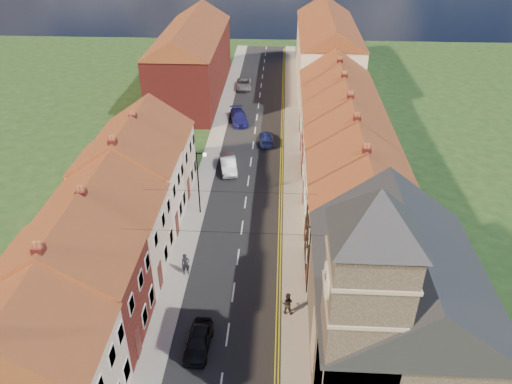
{
  "coord_description": "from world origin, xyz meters",
  "views": [
    {
      "loc": [
        3.1,
        -16.74,
        24.95
      ],
      "look_at": [
        1.19,
        18.22,
        3.5
      ],
      "focal_mm": 35.0,
      "sensor_mm": 36.0,
      "label": 1
    }
  ],
  "objects_px": {
    "church": "(393,303)",
    "pedestrian_right": "(287,303)",
    "car_near": "(198,341)",
    "car_distant": "(244,84)",
    "lamppost": "(199,179)",
    "pedestrian_left": "(186,264)",
    "car_far": "(239,117)",
    "car_mid": "(228,164)",
    "car_far_b": "(267,138)"
  },
  "relations": [
    {
      "from": "car_distant",
      "to": "pedestrian_left",
      "type": "distance_m",
      "value": 40.88
    },
    {
      "from": "church",
      "to": "car_distant",
      "type": "relative_size",
      "value": 3.37
    },
    {
      "from": "church",
      "to": "car_near",
      "type": "height_order",
      "value": "church"
    },
    {
      "from": "car_far",
      "to": "car_distant",
      "type": "distance_m",
      "value": 12.24
    },
    {
      "from": "car_distant",
      "to": "car_far_b",
      "type": "bearing_deg",
      "value": -79.8
    },
    {
      "from": "car_mid",
      "to": "pedestrian_right",
      "type": "bearing_deg",
      "value": -84.28
    },
    {
      "from": "car_far",
      "to": "pedestrian_right",
      "type": "bearing_deg",
      "value": -92.37
    },
    {
      "from": "car_far",
      "to": "pedestrian_left",
      "type": "xyz_separation_m",
      "value": [
        -1.53,
        -28.62,
        0.33
      ]
    },
    {
      "from": "pedestrian_left",
      "to": "car_mid",
      "type": "bearing_deg",
      "value": 65.44
    },
    {
      "from": "lamppost",
      "to": "car_mid",
      "type": "xyz_separation_m",
      "value": [
        1.6,
        8.05,
        -2.82
      ]
    },
    {
      "from": "car_distant",
      "to": "pedestrian_right",
      "type": "xyz_separation_m",
      "value": [
        6.33,
        -44.5,
        0.34
      ]
    },
    {
      "from": "church",
      "to": "pedestrian_left",
      "type": "xyz_separation_m",
      "value": [
        -13.06,
        8.4,
        -4.87
      ]
    },
    {
      "from": "pedestrian_right",
      "to": "car_far_b",
      "type": "height_order",
      "value": "pedestrian_right"
    },
    {
      "from": "pedestrian_left",
      "to": "church",
      "type": "bearing_deg",
      "value": -52.09
    },
    {
      "from": "pedestrian_right",
      "to": "pedestrian_left",
      "type": "bearing_deg",
      "value": -17.02
    },
    {
      "from": "car_far_b",
      "to": "pedestrian_left",
      "type": "bearing_deg",
      "value": 72.63
    },
    {
      "from": "pedestrian_right",
      "to": "car_mid",
      "type": "bearing_deg",
      "value": -64.39
    },
    {
      "from": "pedestrian_left",
      "to": "pedestrian_right",
      "type": "height_order",
      "value": "pedestrian_left"
    },
    {
      "from": "lamppost",
      "to": "car_far_b",
      "type": "relative_size",
      "value": 1.51
    },
    {
      "from": "car_mid",
      "to": "pedestrian_left",
      "type": "xyz_separation_m",
      "value": [
        -1.49,
        -16.33,
        0.3
      ]
    },
    {
      "from": "car_near",
      "to": "car_distant",
      "type": "distance_m",
      "value": 47.78
    },
    {
      "from": "car_far",
      "to": "car_distant",
      "type": "relative_size",
      "value": 1.05
    },
    {
      "from": "church",
      "to": "pedestrian_left",
      "type": "relative_size",
      "value": 8.53
    },
    {
      "from": "lamppost",
      "to": "car_far_b",
      "type": "distance_m",
      "value": 15.91
    },
    {
      "from": "lamppost",
      "to": "car_near",
      "type": "height_order",
      "value": "lamppost"
    },
    {
      "from": "car_far_b",
      "to": "car_near",
      "type": "bearing_deg",
      "value": 79.27
    },
    {
      "from": "lamppost",
      "to": "car_mid",
      "type": "distance_m",
      "value": 8.68
    },
    {
      "from": "church",
      "to": "lamppost",
      "type": "height_order",
      "value": "church"
    },
    {
      "from": "car_mid",
      "to": "pedestrian_left",
      "type": "bearing_deg",
      "value": -106.38
    },
    {
      "from": "car_distant",
      "to": "car_mid",
      "type": "bearing_deg",
      "value": -91.71
    },
    {
      "from": "car_mid",
      "to": "car_far_b",
      "type": "bearing_deg",
      "value": 49.68
    },
    {
      "from": "car_mid",
      "to": "pedestrian_left",
      "type": "height_order",
      "value": "pedestrian_left"
    },
    {
      "from": "car_distant",
      "to": "car_far_b",
      "type": "xyz_separation_m",
      "value": [
        3.98,
        -17.88,
        -0.05
      ]
    },
    {
      "from": "church",
      "to": "pedestrian_right",
      "type": "bearing_deg",
      "value": 139.16
    },
    {
      "from": "church",
      "to": "pedestrian_right",
      "type": "height_order",
      "value": "church"
    },
    {
      "from": "car_near",
      "to": "car_distant",
      "type": "height_order",
      "value": "car_distant"
    },
    {
      "from": "church",
      "to": "car_near",
      "type": "xyz_separation_m",
      "value": [
        -11.06,
        1.49,
        -5.25
      ]
    },
    {
      "from": "pedestrian_left",
      "to": "pedestrian_right",
      "type": "relative_size",
      "value": 1.05
    },
    {
      "from": "car_near",
      "to": "car_mid",
      "type": "height_order",
      "value": "car_mid"
    },
    {
      "from": "car_far",
      "to": "car_distant",
      "type": "bearing_deg",
      "value": 78.48
    },
    {
      "from": "pedestrian_left",
      "to": "car_far_b",
      "type": "bearing_deg",
      "value": 57.91
    },
    {
      "from": "car_mid",
      "to": "car_distant",
      "type": "xyz_separation_m",
      "value": [
        -0.27,
        24.53,
        -0.09
      ]
    },
    {
      "from": "pedestrian_left",
      "to": "pedestrian_right",
      "type": "distance_m",
      "value": 8.39
    },
    {
      "from": "car_distant",
      "to": "car_far",
      "type": "bearing_deg",
      "value": -90.91
    },
    {
      "from": "pedestrian_right",
      "to": "car_distant",
      "type": "bearing_deg",
      "value": -73.18
    },
    {
      "from": "church",
      "to": "car_distant",
      "type": "height_order",
      "value": "church"
    },
    {
      "from": "car_far",
      "to": "pedestrian_right",
      "type": "distance_m",
      "value": 32.82
    },
    {
      "from": "lamppost",
      "to": "car_far",
      "type": "distance_m",
      "value": 20.61
    },
    {
      "from": "church",
      "to": "pedestrian_right",
      "type": "relative_size",
      "value": 8.94
    },
    {
      "from": "pedestrian_right",
      "to": "lamppost",
      "type": "bearing_deg",
      "value": -48.53
    }
  ]
}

